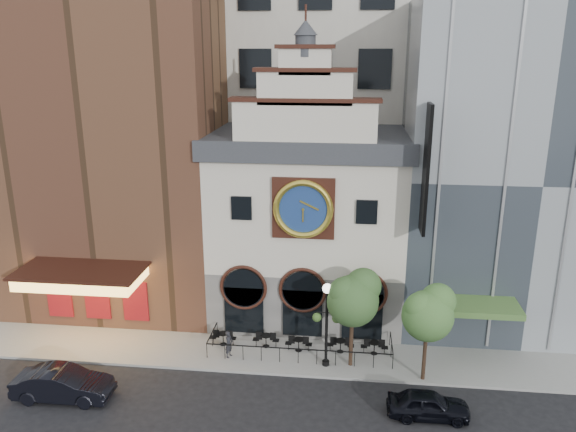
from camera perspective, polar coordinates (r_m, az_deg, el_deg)
The scene contains 18 objects.
ground at distance 32.09m, azimuth 0.82°, elevation -16.05°, with size 120.00×120.00×0.00m, color black.
sidewalk at distance 34.17m, azimuth 1.24°, elevation -13.68°, with size 44.00×5.00×0.15m, color gray.
clock_building at distance 36.37m, azimuth 2.07°, elevation -0.35°, with size 12.60×8.78×18.65m.
theater_building at distance 40.24m, azimuth -16.63°, elevation 9.26°, with size 14.00×15.60×25.00m.
retail_building at distance 38.95m, azimuth 21.89°, elevation 4.84°, with size 14.00×14.40×20.00m.
office_tower at distance 46.97m, azimuth 3.48°, elevation 19.94°, with size 20.00×16.00×40.00m, color #BCB6AA.
cafe_railing at distance 33.91m, azimuth 1.25°, elevation -12.92°, with size 10.60×2.60×0.90m, color black, non-canonical shape.
bistro_0 at distance 34.81m, azimuth -6.61°, elevation -12.17°, with size 1.58×0.68×0.90m.
bistro_1 at distance 34.40m, azimuth -2.25°, elevation -12.44°, with size 1.58×0.68×0.90m.
bistro_2 at distance 33.97m, azimuth 1.09°, elevation -12.83°, with size 1.58×0.68×0.90m.
bistro_3 at distance 33.97m, azimuth 5.35°, elevation -12.90°, with size 1.58×0.68×0.90m.
bistro_4 at distance 34.03m, azimuth 8.76°, elevation -12.99°, with size 1.58×0.68×0.90m.
car_right at distance 29.67m, azimuth 14.07°, elevation -18.09°, with size 1.61×4.00×1.36m, color black.
car_left at distance 32.18m, azimuth -21.89°, elevation -15.57°, with size 1.75×5.03×1.66m, color black.
pedestrian at distance 33.39m, azimuth -6.02°, elevation -12.82°, with size 0.59×0.39×1.62m, color black.
lamppost at distance 31.42m, azimuth 3.96°, elevation -10.07°, with size 1.59×0.54×4.98m.
tree_left at distance 31.10m, azimuth 6.69°, elevation -8.14°, with size 2.98×2.87×5.73m.
tree_right at distance 30.63m, azimuth 14.11°, elevation -9.41°, with size 2.83×2.72×5.44m.
Camera 1 is at (2.57, -26.83, 17.42)m, focal length 35.00 mm.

